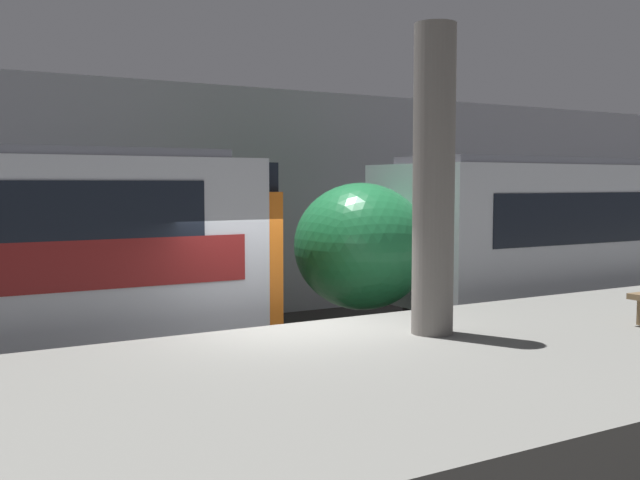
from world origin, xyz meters
The scene contains 4 objects.
ground_plane centered at (0.00, 0.00, 0.00)m, with size 120.00×120.00×0.00m, color #282623.
platform centered at (0.00, -2.65, 0.54)m, with size 40.00×5.29×1.08m.
station_rear_barrier centered at (0.00, 6.34, 2.60)m, with size 50.00×0.15×5.20m.
support_pillar_near centered at (1.33, -1.56, 3.07)m, with size 0.54×0.54×3.98m.
Camera 1 is at (-4.83, -9.15, 3.05)m, focal length 42.00 mm.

